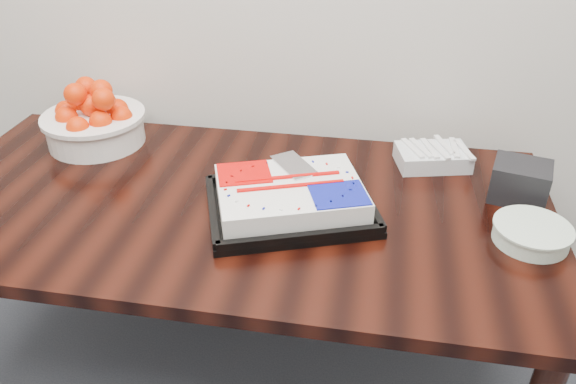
% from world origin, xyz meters
% --- Properties ---
extents(table, '(1.80, 0.90, 0.75)m').
position_xyz_m(table, '(0.00, 2.00, 0.66)').
color(table, black).
rests_on(table, ground).
extents(cake_tray, '(0.54, 0.48, 0.09)m').
position_xyz_m(cake_tray, '(0.17, 1.97, 0.79)').
color(cake_tray, black).
rests_on(cake_tray, table).
extents(tangerine_bowl, '(0.34, 0.34, 0.21)m').
position_xyz_m(tangerine_bowl, '(-0.54, 2.27, 0.84)').
color(tangerine_bowl, white).
rests_on(tangerine_bowl, table).
extents(plate_stack, '(0.20, 0.20, 0.05)m').
position_xyz_m(plate_stack, '(0.80, 1.94, 0.77)').
color(plate_stack, white).
rests_on(plate_stack, table).
extents(fork_bag, '(0.25, 0.19, 0.06)m').
position_xyz_m(fork_bag, '(0.57, 2.31, 0.78)').
color(fork_bag, silver).
rests_on(fork_bag, table).
extents(napkin_box, '(0.18, 0.16, 0.11)m').
position_xyz_m(napkin_box, '(0.80, 2.15, 0.80)').
color(napkin_box, black).
rests_on(napkin_box, table).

